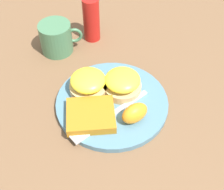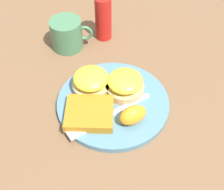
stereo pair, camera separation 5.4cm
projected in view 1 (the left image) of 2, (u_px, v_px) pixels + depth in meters
name	position (u px, v px, depth m)	size (l,w,h in m)	color
ground_plane	(112.00, 105.00, 0.71)	(1.10, 1.10, 0.00)	brown
plate	(112.00, 103.00, 0.70)	(0.25, 0.25, 0.01)	slate
sandwich_benedict_left	(122.00, 83.00, 0.70)	(0.09, 0.09, 0.05)	tan
sandwich_benedict_right	(88.00, 83.00, 0.70)	(0.09, 0.09, 0.05)	tan
hashbrown_patty	(91.00, 115.00, 0.66)	(0.10, 0.09, 0.02)	#A46B19
orange_wedge	(135.00, 113.00, 0.65)	(0.06, 0.04, 0.04)	orange
fork	(106.00, 118.00, 0.66)	(0.18, 0.13, 0.00)	silver
cup	(56.00, 38.00, 0.81)	(0.11, 0.08, 0.08)	#42704C
condiment_bottle	(91.00, 19.00, 0.83)	(0.04, 0.04, 0.12)	#B21914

